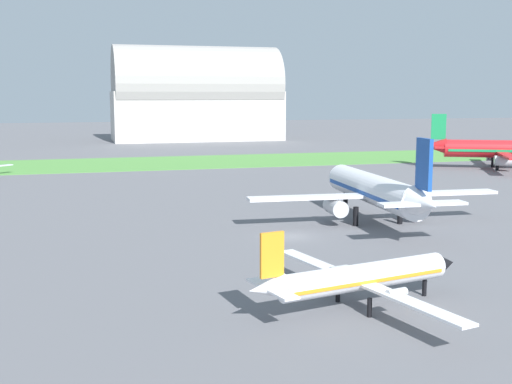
# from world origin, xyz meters

# --- Properties ---
(ground_plane) EXTENTS (600.00, 600.00, 0.00)m
(ground_plane) POSITION_xyz_m (0.00, 0.00, 0.00)
(ground_plane) COLOR slate
(grass_taxiway_strip) EXTENTS (360.00, 28.00, 0.08)m
(grass_taxiway_strip) POSITION_xyz_m (0.00, 77.27, 0.04)
(grass_taxiway_strip) COLOR #549342
(grass_taxiway_strip) RESTS_ON ground_plane
(airplane_parked_jet_far) EXTENTS (28.03, 28.13, 10.74)m
(airplane_parked_jet_far) POSITION_xyz_m (59.69, 48.06, 3.87)
(airplane_parked_jet_far) COLOR red
(airplane_parked_jet_far) RESTS_ON ground_plane
(airplane_midfield_jet) EXTENTS (29.50, 28.95, 10.42)m
(airplane_midfield_jet) POSITION_xyz_m (11.46, 4.16, 3.75)
(airplane_midfield_jet) COLOR white
(airplane_midfield_jet) RESTS_ON ground_plane
(airplane_foreground_turboprop) EXTENTS (17.04, 19.78, 5.99)m
(airplane_foreground_turboprop) POSITION_xyz_m (-2.70, -22.90, 2.19)
(airplane_foreground_turboprop) COLOR white
(airplane_foreground_turboprop) RESTS_ON ground_plane
(hangar_distant) EXTENTS (53.31, 24.28, 29.93)m
(hangar_distant) POSITION_xyz_m (17.20, 146.82, 14.06)
(hangar_distant) COLOR #BCB7B2
(hangar_distant) RESTS_ON ground_plane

